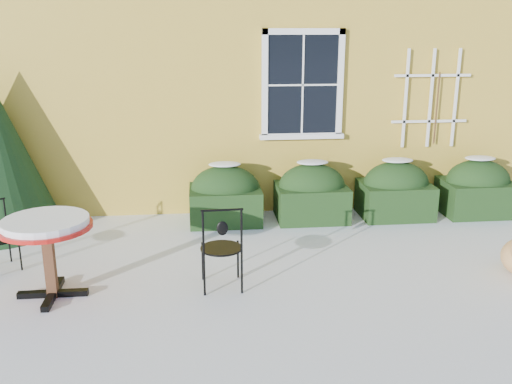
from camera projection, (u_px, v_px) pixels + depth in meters
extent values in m
plane|color=white|center=(265.00, 298.00, 6.14)|extent=(80.00, 80.00, 0.00)
cube|color=gold|center=(227.00, 17.00, 11.99)|extent=(12.00, 8.00, 6.00)
cube|color=black|center=(302.00, 85.00, 8.51)|extent=(1.05, 0.03, 1.45)
cube|color=white|center=(304.00, 31.00, 8.28)|extent=(1.23, 0.06, 0.09)
cube|color=white|center=(301.00, 136.00, 8.71)|extent=(1.23, 0.06, 0.09)
cube|color=white|center=(265.00, 85.00, 8.44)|extent=(0.09, 0.06, 1.63)
cube|color=white|center=(340.00, 85.00, 8.55)|extent=(0.09, 0.06, 1.63)
cube|color=white|center=(303.00, 85.00, 8.49)|extent=(0.02, 0.02, 1.45)
cube|color=white|center=(303.00, 85.00, 8.49)|extent=(1.05, 0.02, 0.02)
cube|color=white|center=(301.00, 136.00, 8.71)|extent=(1.29, 0.14, 0.07)
cube|color=white|center=(406.00, 99.00, 8.71)|extent=(0.04, 0.03, 1.50)
cube|color=white|center=(431.00, 99.00, 8.75)|extent=(0.04, 0.03, 1.50)
cube|color=white|center=(456.00, 98.00, 8.78)|extent=(0.04, 0.03, 1.50)
cube|color=white|center=(429.00, 121.00, 8.84)|extent=(1.20, 0.03, 0.04)
cube|color=white|center=(433.00, 75.00, 8.65)|extent=(1.20, 0.03, 0.04)
cylinder|color=#472D19|center=(437.00, 108.00, 8.78)|extent=(0.02, 0.02, 1.10)
cube|color=black|center=(225.00, 205.00, 8.47)|extent=(1.05, 0.80, 0.52)
ellipsoid|color=black|center=(225.00, 188.00, 8.40)|extent=(1.00, 0.72, 0.67)
ellipsoid|color=white|center=(225.00, 164.00, 8.30)|extent=(0.47, 0.32, 0.06)
cube|color=black|center=(311.00, 202.00, 8.60)|extent=(1.05, 0.80, 0.52)
ellipsoid|color=black|center=(312.00, 186.00, 8.53)|extent=(1.00, 0.72, 0.67)
ellipsoid|color=white|center=(312.00, 162.00, 8.43)|extent=(0.47, 0.32, 0.06)
cube|color=black|center=(395.00, 200.00, 8.73)|extent=(1.05, 0.80, 0.52)
ellipsoid|color=black|center=(396.00, 183.00, 8.66)|extent=(1.00, 0.72, 0.67)
ellipsoid|color=white|center=(398.00, 160.00, 8.56)|extent=(0.47, 0.32, 0.06)
cube|color=black|center=(476.00, 197.00, 8.86)|extent=(1.05, 0.80, 0.52)
ellipsoid|color=black|center=(478.00, 181.00, 8.78)|extent=(1.00, 0.72, 0.67)
ellipsoid|color=white|center=(480.00, 158.00, 8.68)|extent=(0.47, 0.32, 0.06)
cube|color=black|center=(53.00, 294.00, 6.17)|extent=(0.75, 0.09, 0.06)
cube|color=black|center=(53.00, 294.00, 6.17)|extent=(0.09, 0.75, 0.06)
cube|color=#52301C|center=(50.00, 262.00, 6.06)|extent=(0.11, 0.11, 0.80)
cylinder|color=red|center=(46.00, 227.00, 5.95)|extent=(0.96, 0.96, 0.04)
cylinder|color=white|center=(45.00, 222.00, 5.94)|extent=(0.89, 0.89, 0.07)
cylinder|color=black|center=(238.00, 259.00, 6.58)|extent=(0.02, 0.02, 0.46)
cylinder|color=black|center=(203.00, 261.00, 6.52)|extent=(0.02, 0.02, 0.46)
cylinder|color=black|center=(242.00, 274.00, 6.19)|extent=(0.02, 0.02, 0.46)
cylinder|color=black|center=(204.00, 276.00, 6.14)|extent=(0.02, 0.02, 0.46)
cylinder|color=black|center=(221.00, 248.00, 6.29)|extent=(0.47, 0.47, 0.02)
cylinder|color=black|center=(242.00, 232.00, 6.05)|extent=(0.02, 0.02, 0.51)
cylinder|color=black|center=(203.00, 234.00, 6.00)|extent=(0.02, 0.02, 0.51)
cylinder|color=black|center=(222.00, 210.00, 5.96)|extent=(0.45, 0.04, 0.02)
ellipsoid|color=black|center=(222.00, 228.00, 6.01)|extent=(0.12, 0.03, 0.16)
cylinder|color=black|center=(20.00, 255.00, 6.79)|extent=(0.02, 0.02, 0.39)
cylinder|color=black|center=(10.00, 247.00, 7.03)|extent=(0.02, 0.02, 0.39)
cylinder|color=black|center=(6.00, 216.00, 6.92)|extent=(0.02, 0.02, 0.43)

